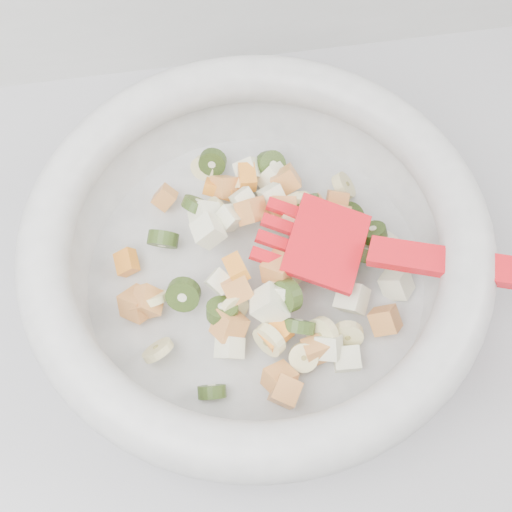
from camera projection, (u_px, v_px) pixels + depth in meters
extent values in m
cube|color=#99989D|center=(245.00, 420.00, 0.96)|extent=(2.00, 0.60, 0.90)
cylinder|color=silver|center=(256.00, 277.00, 0.56)|extent=(0.30, 0.30, 0.02)
torus|color=silver|center=(256.00, 237.00, 0.50)|extent=(0.37, 0.37, 0.04)
cylinder|color=beige|center=(304.00, 357.00, 0.50)|extent=(0.03, 0.03, 0.02)
cylinder|color=beige|center=(269.00, 340.00, 0.50)|extent=(0.03, 0.03, 0.04)
cylinder|color=beige|center=(151.00, 299.00, 0.52)|extent=(0.04, 0.03, 0.03)
cylinder|color=beige|center=(296.00, 208.00, 0.56)|extent=(0.03, 0.02, 0.03)
cylinder|color=beige|center=(327.00, 235.00, 0.54)|extent=(0.03, 0.04, 0.03)
cylinder|color=beige|center=(211.00, 210.00, 0.56)|extent=(0.03, 0.03, 0.03)
cylinder|color=beige|center=(347.00, 335.00, 0.51)|extent=(0.03, 0.02, 0.03)
cylinder|color=beige|center=(234.00, 310.00, 0.51)|extent=(0.03, 0.03, 0.03)
cylinder|color=beige|center=(300.00, 214.00, 0.55)|extent=(0.03, 0.02, 0.03)
cylinder|color=beige|center=(322.00, 334.00, 0.51)|extent=(0.03, 0.04, 0.04)
cylinder|color=beige|center=(203.00, 168.00, 0.60)|extent=(0.03, 0.02, 0.03)
cylinder|color=beige|center=(294.00, 271.00, 0.52)|extent=(0.03, 0.03, 0.03)
cylinder|color=beige|center=(301.00, 206.00, 0.56)|extent=(0.03, 0.03, 0.03)
cylinder|color=beige|center=(344.00, 186.00, 0.59)|extent=(0.03, 0.04, 0.03)
cylinder|color=beige|center=(158.00, 350.00, 0.50)|extent=(0.04, 0.03, 0.03)
cylinder|color=beige|center=(296.00, 221.00, 0.54)|extent=(0.03, 0.03, 0.02)
cylinder|color=beige|center=(333.00, 245.00, 0.54)|extent=(0.03, 0.03, 0.03)
cylinder|color=beige|center=(234.00, 184.00, 0.58)|extent=(0.03, 0.02, 0.03)
cube|color=#EB8B4A|center=(281.00, 210.00, 0.55)|extent=(0.03, 0.03, 0.03)
cube|color=#EB8B4A|center=(224.00, 187.00, 0.57)|extent=(0.03, 0.03, 0.03)
cube|color=#EB8B4A|center=(280.00, 379.00, 0.50)|extent=(0.03, 0.03, 0.03)
cube|color=#EB8B4A|center=(385.00, 320.00, 0.52)|extent=(0.03, 0.03, 0.03)
cube|color=#EB8B4A|center=(138.00, 304.00, 0.53)|extent=(0.03, 0.04, 0.03)
cube|color=#EB8B4A|center=(279.00, 270.00, 0.51)|extent=(0.03, 0.04, 0.03)
cube|color=#EB8B4A|center=(318.00, 212.00, 0.55)|extent=(0.03, 0.04, 0.04)
cube|color=#EB8B4A|center=(337.00, 200.00, 0.56)|extent=(0.02, 0.03, 0.02)
cube|color=#EB8B4A|center=(286.00, 181.00, 0.57)|extent=(0.03, 0.03, 0.03)
cube|color=#EB8B4A|center=(148.00, 301.00, 0.52)|extent=(0.03, 0.03, 0.03)
cube|color=#EB8B4A|center=(237.00, 288.00, 0.51)|extent=(0.03, 0.03, 0.03)
cube|color=#EB8B4A|center=(165.00, 197.00, 0.58)|extent=(0.03, 0.02, 0.03)
cube|color=#EB8B4A|center=(252.00, 211.00, 0.54)|extent=(0.03, 0.03, 0.03)
cube|color=#EB8B4A|center=(315.00, 350.00, 0.51)|extent=(0.02, 0.02, 0.02)
cube|color=#EB8B4A|center=(334.00, 219.00, 0.56)|extent=(0.03, 0.03, 0.03)
cube|color=#EB8B4A|center=(229.00, 326.00, 0.50)|extent=(0.03, 0.03, 0.03)
cube|color=#EB8B4A|center=(285.00, 392.00, 0.49)|extent=(0.03, 0.03, 0.03)
cylinder|color=#5A842C|center=(270.00, 165.00, 0.59)|extent=(0.03, 0.04, 0.03)
cylinder|color=#5A842C|center=(183.00, 294.00, 0.52)|extent=(0.04, 0.02, 0.04)
cylinder|color=#5A842C|center=(308.00, 204.00, 0.55)|extent=(0.03, 0.03, 0.03)
cylinder|color=#5A842C|center=(374.00, 233.00, 0.55)|extent=(0.03, 0.03, 0.02)
cylinder|color=#5A842C|center=(287.00, 296.00, 0.50)|extent=(0.03, 0.04, 0.04)
cylinder|color=#5A842C|center=(298.00, 326.00, 0.51)|extent=(0.03, 0.03, 0.03)
cylinder|color=#5A842C|center=(197.00, 206.00, 0.55)|extent=(0.03, 0.04, 0.03)
cylinder|color=#5A842C|center=(363.00, 255.00, 0.54)|extent=(0.03, 0.03, 0.03)
cylinder|color=#5A842C|center=(350.00, 216.00, 0.57)|extent=(0.03, 0.03, 0.02)
cylinder|color=#5A842C|center=(340.00, 262.00, 0.53)|extent=(0.04, 0.02, 0.04)
cylinder|color=#5A842C|center=(222.00, 311.00, 0.50)|extent=(0.03, 0.03, 0.02)
cylinder|color=#5A842C|center=(213.00, 162.00, 0.59)|extent=(0.03, 0.02, 0.03)
cylinder|color=#5A842C|center=(212.00, 392.00, 0.50)|extent=(0.03, 0.02, 0.03)
cylinder|color=#5A842C|center=(163.00, 239.00, 0.55)|extent=(0.03, 0.03, 0.03)
cylinder|color=#5A842C|center=(335.00, 270.00, 0.52)|extent=(0.04, 0.02, 0.04)
cube|color=#EEEEC9|center=(208.00, 231.00, 0.53)|extent=(0.03, 0.02, 0.03)
cube|color=#EEEEC9|center=(244.00, 200.00, 0.55)|extent=(0.03, 0.03, 0.02)
cube|color=#EEEEC9|center=(219.00, 282.00, 0.51)|extent=(0.02, 0.03, 0.02)
cube|color=#EEEEC9|center=(352.00, 298.00, 0.52)|extent=(0.03, 0.03, 0.03)
cube|color=#EEEEC9|center=(281.00, 293.00, 0.51)|extent=(0.02, 0.03, 0.03)
cube|color=#EEEEC9|center=(270.00, 305.00, 0.50)|extent=(0.03, 0.03, 0.04)
cube|color=#EEEEC9|center=(397.00, 284.00, 0.54)|extent=(0.03, 0.03, 0.03)
cube|color=#EEEEC9|center=(273.00, 179.00, 0.58)|extent=(0.04, 0.03, 0.03)
cube|color=#EEEEC9|center=(249.00, 171.00, 0.58)|extent=(0.03, 0.03, 0.03)
cube|color=#EEEEC9|center=(230.00, 348.00, 0.50)|extent=(0.03, 0.02, 0.03)
cube|color=#EEEEC9|center=(329.00, 347.00, 0.50)|extent=(0.02, 0.03, 0.03)
cube|color=#EEEEC9|center=(272.00, 196.00, 0.55)|extent=(0.03, 0.03, 0.03)
cube|color=#EEEEC9|center=(347.00, 359.00, 0.51)|extent=(0.02, 0.02, 0.02)
cube|color=#EEEEC9|center=(206.00, 218.00, 0.55)|extent=(0.03, 0.02, 0.03)
cube|color=#EEEEC9|center=(229.00, 218.00, 0.54)|extent=(0.03, 0.03, 0.03)
cube|color=#EEEEC9|center=(380.00, 245.00, 0.56)|extent=(0.03, 0.03, 0.03)
cube|color=orange|center=(236.00, 268.00, 0.51)|extent=(0.02, 0.03, 0.02)
cube|color=orange|center=(247.00, 177.00, 0.57)|extent=(0.02, 0.02, 0.02)
cube|color=orange|center=(218.00, 189.00, 0.57)|extent=(0.03, 0.03, 0.02)
cube|color=orange|center=(127.00, 262.00, 0.54)|extent=(0.02, 0.02, 0.02)
cube|color=orange|center=(276.00, 334.00, 0.50)|extent=(0.03, 0.03, 0.01)
cube|color=red|center=(326.00, 244.00, 0.51)|extent=(0.09, 0.09, 0.02)
cube|color=red|center=(284.00, 209.00, 0.53)|extent=(0.03, 0.02, 0.01)
cube|color=red|center=(279.00, 225.00, 0.53)|extent=(0.03, 0.02, 0.01)
cube|color=red|center=(274.00, 241.00, 0.52)|extent=(0.03, 0.02, 0.01)
cube|color=red|center=(269.00, 258.00, 0.51)|extent=(0.03, 0.02, 0.01)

